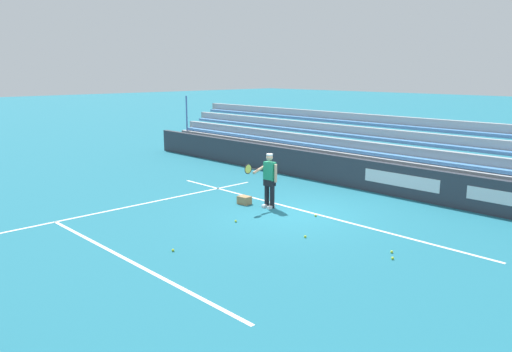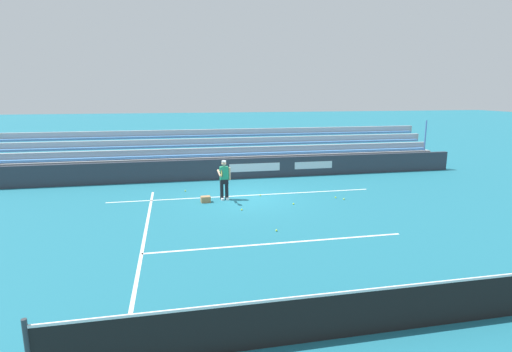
% 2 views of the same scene
% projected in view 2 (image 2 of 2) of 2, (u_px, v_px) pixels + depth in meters
% --- Properties ---
extents(ground_plane, '(160.00, 160.00, 0.00)m').
position_uv_depth(ground_plane, '(247.00, 198.00, 17.64)').
color(ground_plane, '#1E6B7F').
extents(court_baseline_white, '(12.00, 0.10, 0.01)m').
position_uv_depth(court_baseline_white, '(245.00, 196.00, 18.12)').
color(court_baseline_white, white).
rests_on(court_baseline_white, ground).
extents(court_sideline_white, '(0.10, 12.00, 0.01)m').
position_uv_depth(court_sideline_white, '(145.00, 236.00, 12.98)').
color(court_sideline_white, white).
rests_on(court_sideline_white, ground).
extents(court_service_line_white, '(8.22, 0.10, 0.01)m').
position_uv_depth(court_service_line_white, '(279.00, 243.00, 12.37)').
color(court_service_line_white, white).
rests_on(court_service_line_white, ground).
extents(back_wall_sponsor_board, '(26.15, 0.25, 1.10)m').
position_uv_depth(back_wall_sponsor_board, '(232.00, 169.00, 21.59)').
color(back_wall_sponsor_board, '#2D333D').
rests_on(back_wall_sponsor_board, ground).
extents(bleacher_stand, '(24.84, 2.40, 2.95)m').
position_uv_depth(bleacher_stand, '(228.00, 160.00, 23.30)').
color(bleacher_stand, '#9EA3A8').
rests_on(bleacher_stand, ground).
extents(tennis_player, '(0.59, 1.02, 1.71)m').
position_uv_depth(tennis_player, '(224.00, 180.00, 17.26)').
color(tennis_player, black).
rests_on(tennis_player, ground).
extents(ball_box_cardboard, '(0.42, 0.33, 0.26)m').
position_uv_depth(ball_box_cardboard, '(206.00, 199.00, 16.99)').
color(ball_box_cardboard, '#A87F51').
rests_on(ball_box_cardboard, ground).
extents(tennis_ball_toward_net, '(0.07, 0.07, 0.07)m').
position_uv_depth(tennis_ball_toward_net, '(242.00, 210.00, 15.81)').
color(tennis_ball_toward_net, '#CCE533').
rests_on(tennis_ball_toward_net, ground).
extents(tennis_ball_by_box, '(0.07, 0.07, 0.07)m').
position_uv_depth(tennis_ball_by_box, '(185.00, 191.00, 18.86)').
color(tennis_ball_by_box, '#CCE533').
rests_on(tennis_ball_by_box, ground).
extents(tennis_ball_on_baseline, '(0.07, 0.07, 0.07)m').
position_uv_depth(tennis_ball_on_baseline, '(293.00, 204.00, 16.64)').
color(tennis_ball_on_baseline, '#CCE533').
rests_on(tennis_ball_on_baseline, ground).
extents(tennis_ball_far_left, '(0.07, 0.07, 0.07)m').
position_uv_depth(tennis_ball_far_left, '(336.00, 197.00, 17.68)').
color(tennis_ball_far_left, '#CCE533').
rests_on(tennis_ball_far_left, ground).
extents(tennis_ball_stray_back, '(0.07, 0.07, 0.07)m').
position_uv_depth(tennis_ball_stray_back, '(276.00, 230.00, 13.42)').
color(tennis_ball_stray_back, '#CCE533').
rests_on(tennis_ball_stray_back, ground).
extents(tennis_ball_far_right, '(0.07, 0.07, 0.07)m').
position_uv_depth(tennis_ball_far_right, '(260.00, 195.00, 18.05)').
color(tennis_ball_far_right, '#CCE533').
rests_on(tennis_ball_far_right, ground).
extents(tennis_ball_near_player, '(0.07, 0.07, 0.07)m').
position_uv_depth(tennis_ball_near_player, '(344.00, 199.00, 17.39)').
color(tennis_ball_near_player, '#CCE533').
rests_on(tennis_ball_near_player, ground).
extents(tennis_net, '(11.09, 0.09, 1.07)m').
position_uv_depth(tennis_net, '(347.00, 314.00, 7.50)').
color(tennis_net, '#33383D').
rests_on(tennis_net, ground).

